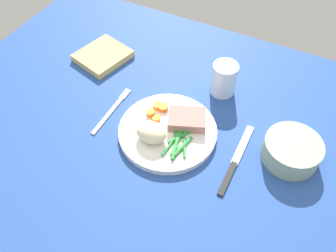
# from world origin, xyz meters

# --- Properties ---
(dining_table) EXTENTS (1.20, 0.90, 0.02)m
(dining_table) POSITION_xyz_m (0.00, 0.00, 0.01)
(dining_table) COLOR #234793
(dining_table) RESTS_ON ground
(dinner_plate) EXTENTS (0.23, 0.23, 0.02)m
(dinner_plate) POSITION_xyz_m (0.01, 0.00, 0.03)
(dinner_plate) COLOR white
(dinner_plate) RESTS_ON dining_table
(meat_portion) EXTENTS (0.10, 0.09, 0.02)m
(meat_portion) POSITION_xyz_m (0.04, 0.04, 0.05)
(meat_portion) COLOR #B2756B
(meat_portion) RESTS_ON dinner_plate
(mashed_potatoes) EXTENTS (0.07, 0.05, 0.04)m
(mashed_potatoes) POSITION_xyz_m (-0.01, -0.04, 0.06)
(mashed_potatoes) COLOR beige
(mashed_potatoes) RESTS_ON dinner_plate
(carrot_slices) EXTENTS (0.04, 0.06, 0.01)m
(carrot_slices) POSITION_xyz_m (-0.04, 0.04, 0.04)
(carrot_slices) COLOR orange
(carrot_slices) RESTS_ON dinner_plate
(green_beans) EXTENTS (0.07, 0.10, 0.01)m
(green_beans) POSITION_xyz_m (0.05, -0.02, 0.04)
(green_beans) COLOR #2D8C38
(green_beans) RESTS_ON dinner_plate
(fork) EXTENTS (0.01, 0.17, 0.00)m
(fork) POSITION_xyz_m (-0.15, -0.00, 0.02)
(fork) COLOR silver
(fork) RESTS_ON dining_table
(knife) EXTENTS (0.02, 0.21, 0.01)m
(knife) POSITION_xyz_m (0.18, -0.00, 0.02)
(knife) COLOR black
(knife) RESTS_ON dining_table
(water_glass) EXTENTS (0.06, 0.06, 0.09)m
(water_glass) POSITION_xyz_m (0.07, 0.19, 0.06)
(water_glass) COLOR silver
(water_glass) RESTS_ON dining_table
(salad_bowl) EXTENTS (0.13, 0.13, 0.05)m
(salad_bowl) POSITION_xyz_m (0.28, 0.06, 0.05)
(salad_bowl) COLOR #99B28C
(salad_bowl) RESTS_ON dining_table
(napkin) EXTENTS (0.15, 0.16, 0.02)m
(napkin) POSITION_xyz_m (-0.28, 0.16, 0.03)
(napkin) COLOR #DBBC6B
(napkin) RESTS_ON dining_table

